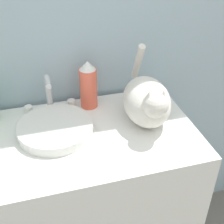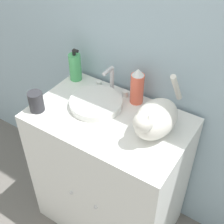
% 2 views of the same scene
% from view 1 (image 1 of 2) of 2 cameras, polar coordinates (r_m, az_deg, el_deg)
% --- Properties ---
extents(wall_back, '(6.00, 0.05, 2.50)m').
position_cam_1_polar(wall_back, '(1.27, -8.29, 17.14)').
color(wall_back, '#9EB7C6').
rests_on(wall_back, ground_plane).
extents(vanity_cabinet, '(0.83, 0.53, 0.89)m').
position_cam_1_polar(vanity_cabinet, '(1.49, -3.79, -17.68)').
color(vanity_cabinet, white).
rests_on(vanity_cabinet, ground_plane).
extents(sink_basin, '(0.28, 0.28, 0.04)m').
position_cam_1_polar(sink_basin, '(1.18, -10.34, -3.00)').
color(sink_basin, white).
rests_on(sink_basin, vanity_cabinet).
extents(faucet, '(0.21, 0.09, 0.17)m').
position_cam_1_polar(faucet, '(1.28, -11.40, 2.76)').
color(faucet, silver).
rests_on(faucet, vanity_cabinet).
extents(cat, '(0.21, 0.39, 0.27)m').
position_cam_1_polar(cat, '(1.19, 6.44, 2.04)').
color(cat, silver).
rests_on(cat, vanity_cabinet).
extents(spray_bottle, '(0.07, 0.07, 0.21)m').
position_cam_1_polar(spray_bottle, '(1.28, -4.35, 4.95)').
color(spray_bottle, '#EF6047').
rests_on(spray_bottle, vanity_cabinet).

